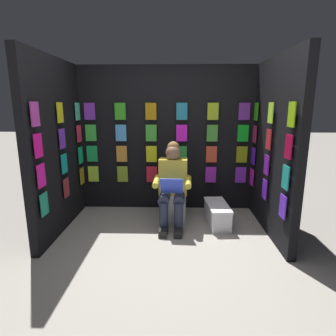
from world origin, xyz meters
name	(u,v)px	position (x,y,z in m)	size (l,w,h in m)	color
ground_plane	(162,260)	(0.00, 0.00, 0.00)	(30.00, 30.00, 0.00)	#9E998E
display_wall_back	(167,140)	(0.00, -1.68, 1.14)	(2.86, 0.14, 2.29)	black
display_wall_left	(274,148)	(-1.43, -0.82, 1.14)	(0.14, 1.64, 2.29)	black
display_wall_right	(57,147)	(1.43, -0.82, 1.14)	(0.14, 1.64, 2.29)	black
toilet	(173,198)	(-0.12, -1.18, 0.33)	(0.41, 0.56, 0.77)	white
person_reading	(173,185)	(-0.11, -0.96, 0.60)	(0.54, 0.70, 1.19)	gold
comic_longbox_near	(217,214)	(-0.75, -0.98, 0.16)	(0.33, 0.68, 0.31)	silver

